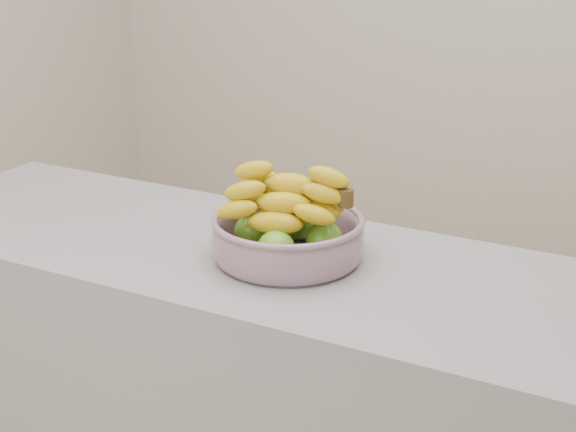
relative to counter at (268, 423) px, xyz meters
name	(u,v)px	position (x,y,z in m)	size (l,w,h in m)	color
counter	(268,423)	(0.00, 0.00, 0.00)	(2.00, 0.60, 0.90)	gray
fruit_bowl	(288,232)	(0.05, 0.00, 0.51)	(0.34, 0.34, 0.20)	#97A3B5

